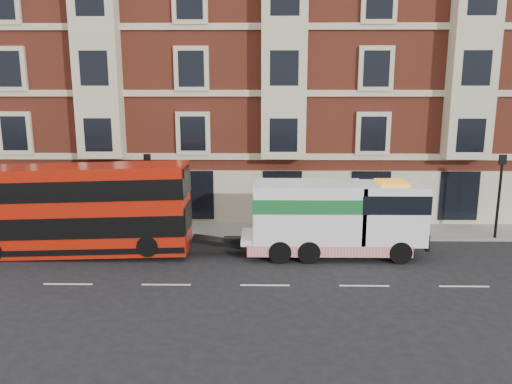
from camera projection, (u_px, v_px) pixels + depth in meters
ground at (265, 285)px, 20.11m from camera, size 120.00×120.00×0.00m
sidewalk at (265, 231)px, 27.43m from camera, size 90.00×3.00×0.15m
victorian_terrace at (272, 52)px, 32.69m from camera, size 45.00×12.00×20.40m
lamp_post_west at (149, 189)px, 25.70m from camera, size 0.35×0.15×4.35m
lamp_post_east at (500, 190)px, 25.45m from camera, size 0.35×0.15×4.35m
double_decker_bus at (76, 208)px, 23.40m from camera, size 10.53×2.42×4.26m
tow_truck at (333, 217)px, 23.31m from camera, size 8.43×2.49×3.51m
pedestrian at (74, 214)px, 27.60m from camera, size 0.61×0.41×1.64m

